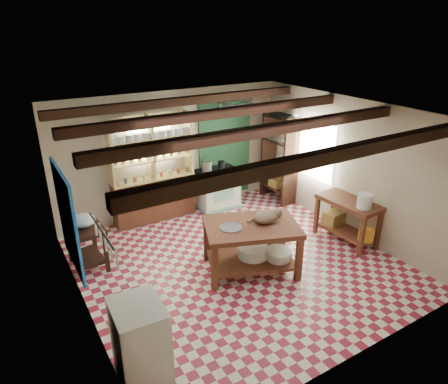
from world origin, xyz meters
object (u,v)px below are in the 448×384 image
white_cabinet (140,342)px  right_counter (347,221)px  work_table (251,247)px  prep_table (87,246)px  stove (217,189)px  cat (266,217)px

white_cabinet → right_counter: 4.52m
work_table → prep_table: 2.74m
white_cabinet → stove: bearing=52.4°
cat → right_counter: bearing=8.0°
prep_table → white_cabinet: size_ratio=0.78×
stove → white_cabinet: (-3.09, -3.56, 0.06)m
stove → white_cabinet: bearing=-130.2°
stove → prep_table: size_ratio=1.15×
work_table → right_counter: size_ratio=1.28×
stove → right_counter: bearing=-61.9°
prep_table → cat: 3.02m
right_counter → work_table: bearing=172.8°
stove → white_cabinet: 4.71m
work_table → prep_table: size_ratio=1.92×
prep_table → right_counter: bearing=-23.2°
right_counter → cat: bearing=173.6°
work_table → white_cabinet: (-2.32, -1.14, 0.07)m
stove → cat: bearing=-101.1°
white_cabinet → prep_table: bearing=92.9°
prep_table → cat: (2.55, -1.53, 0.56)m
work_table → white_cabinet: bearing=-133.1°
white_cabinet → right_counter: bearing=16.3°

